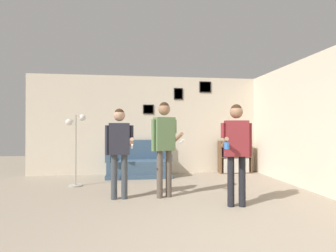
{
  "coord_description": "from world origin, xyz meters",
  "views": [
    {
      "loc": [
        -0.92,
        -2.59,
        1.25
      ],
      "look_at": [
        -0.29,
        2.34,
        1.3
      ],
      "focal_mm": 28.0,
      "sensor_mm": 36.0,
      "label": 1
    }
  ],
  "objects_px": {
    "floor_lamp": "(76,139)",
    "person_watcher_holding_cup": "(236,144)",
    "bookshelf": "(235,157)",
    "person_player_foreground_left": "(119,144)",
    "couch": "(139,165)",
    "person_player_foreground_center": "(164,138)"
  },
  "relations": [
    {
      "from": "person_player_foreground_center",
      "to": "floor_lamp",
      "type": "bearing_deg",
      "value": 147.3
    },
    {
      "from": "person_watcher_holding_cup",
      "to": "person_player_foreground_center",
      "type": "bearing_deg",
      "value": 147.17
    },
    {
      "from": "couch",
      "to": "person_player_foreground_center",
      "type": "height_order",
      "value": "person_player_foreground_center"
    },
    {
      "from": "bookshelf",
      "to": "person_player_foreground_left",
      "type": "xyz_separation_m",
      "value": [
        -3.07,
        -2.36,
        0.53
      ]
    },
    {
      "from": "floor_lamp",
      "to": "person_player_foreground_center",
      "type": "bearing_deg",
      "value": -32.7
    },
    {
      "from": "couch",
      "to": "bookshelf",
      "type": "xyz_separation_m",
      "value": [
        2.68,
        0.19,
        0.14
      ]
    },
    {
      "from": "person_player_foreground_left",
      "to": "person_player_foreground_center",
      "type": "bearing_deg",
      "value": 0.75
    },
    {
      "from": "bookshelf",
      "to": "person_watcher_holding_cup",
      "type": "distance_m",
      "value": 3.31
    },
    {
      "from": "floor_lamp",
      "to": "person_watcher_holding_cup",
      "type": "distance_m",
      "value": 3.43
    },
    {
      "from": "bookshelf",
      "to": "person_player_foreground_left",
      "type": "height_order",
      "value": "person_player_foreground_left"
    },
    {
      "from": "person_player_foreground_center",
      "to": "couch",
      "type": "bearing_deg",
      "value": 101.06
    },
    {
      "from": "person_player_foreground_left",
      "to": "person_player_foreground_center",
      "type": "xyz_separation_m",
      "value": [
        0.8,
        0.01,
        0.09
      ]
    },
    {
      "from": "couch",
      "to": "bookshelf",
      "type": "distance_m",
      "value": 2.69
    },
    {
      "from": "couch",
      "to": "person_player_foreground_left",
      "type": "relative_size",
      "value": 1.03
    },
    {
      "from": "couch",
      "to": "person_watcher_holding_cup",
      "type": "distance_m",
      "value": 3.3
    },
    {
      "from": "floor_lamp",
      "to": "person_watcher_holding_cup",
      "type": "xyz_separation_m",
      "value": [
        2.89,
        -1.86,
        -0.02
      ]
    },
    {
      "from": "bookshelf",
      "to": "person_watcher_holding_cup",
      "type": "relative_size",
      "value": 0.55
    },
    {
      "from": "person_player_foreground_left",
      "to": "bookshelf",
      "type": "bearing_deg",
      "value": 37.54
    },
    {
      "from": "floor_lamp",
      "to": "person_player_foreground_left",
      "type": "distance_m",
      "value": 1.54
    },
    {
      "from": "person_watcher_holding_cup",
      "to": "bookshelf",
      "type": "bearing_deg",
      "value": 68.88
    },
    {
      "from": "couch",
      "to": "person_player_foreground_center",
      "type": "relative_size",
      "value": 0.95
    },
    {
      "from": "bookshelf",
      "to": "person_player_foreground_left",
      "type": "bearing_deg",
      "value": -142.46
    }
  ]
}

